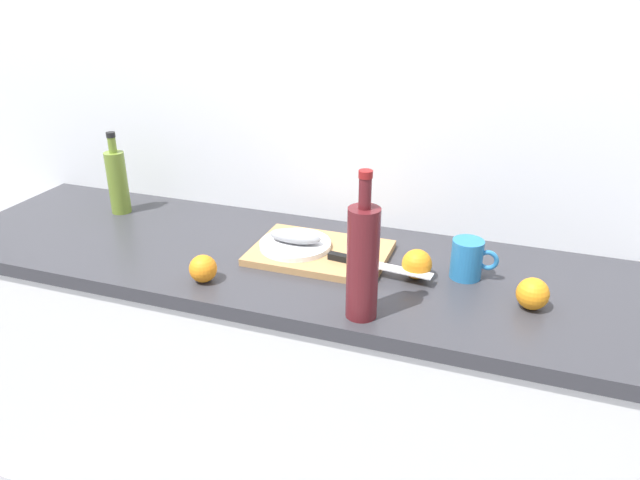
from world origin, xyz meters
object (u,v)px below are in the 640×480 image
(fish_fillet, at_px, (295,236))
(cutting_board, at_px, (320,253))
(orange_0, at_px, (417,264))
(chef_knife, at_px, (366,263))
(coffee_mug_0, at_px, (468,259))
(olive_oil_bottle, at_px, (118,181))
(wine_bottle, at_px, (363,261))
(white_plate, at_px, (295,245))

(fish_fillet, bearing_deg, cutting_board, 4.94)
(fish_fillet, relative_size, orange_0, 1.93)
(chef_knife, height_order, orange_0, orange_0)
(fish_fillet, bearing_deg, chef_knife, -12.10)
(fish_fillet, bearing_deg, coffee_mug_0, 1.92)
(olive_oil_bottle, distance_m, orange_0, 1.03)
(wine_bottle, relative_size, orange_0, 4.52)
(olive_oil_bottle, height_order, coffee_mug_0, olive_oil_bottle)
(cutting_board, bearing_deg, wine_bottle, -53.55)
(fish_fillet, xyz_separation_m, wine_bottle, (0.27, -0.26, 0.09))
(fish_fillet, distance_m, olive_oil_bottle, 0.67)
(chef_knife, xyz_separation_m, orange_0, (0.13, 0.02, 0.01))
(olive_oil_bottle, bearing_deg, coffee_mug_0, -4.31)
(white_plate, bearing_deg, olive_oil_bottle, 171.27)
(chef_knife, distance_m, olive_oil_bottle, 0.90)
(cutting_board, xyz_separation_m, coffee_mug_0, (0.41, 0.01, 0.04))
(orange_0, bearing_deg, olive_oil_bottle, 172.58)
(chef_knife, bearing_deg, coffee_mug_0, 20.30)
(cutting_board, height_order, chef_knife, chef_knife)
(olive_oil_bottle, xyz_separation_m, wine_bottle, (0.93, -0.36, 0.03))
(white_plate, distance_m, fish_fillet, 0.03)
(cutting_board, bearing_deg, fish_fillet, -175.06)
(olive_oil_bottle, distance_m, coffee_mug_0, 1.15)
(cutting_board, distance_m, orange_0, 0.29)
(olive_oil_bottle, distance_m, wine_bottle, 1.00)
(olive_oil_bottle, bearing_deg, wine_bottle, -21.17)
(cutting_board, distance_m, fish_fillet, 0.08)
(coffee_mug_0, bearing_deg, wine_bottle, -127.31)
(wine_bottle, xyz_separation_m, orange_0, (0.09, 0.23, -0.10))
(cutting_board, height_order, wine_bottle, wine_bottle)
(olive_oil_bottle, bearing_deg, white_plate, -8.73)
(fish_fillet, xyz_separation_m, chef_knife, (0.22, -0.05, -0.02))
(wine_bottle, bearing_deg, coffee_mug_0, 52.69)
(white_plate, xyz_separation_m, wine_bottle, (0.27, -0.26, 0.12))
(white_plate, xyz_separation_m, chef_knife, (0.22, -0.05, 0.00))
(cutting_board, height_order, coffee_mug_0, coffee_mug_0)
(wine_bottle, relative_size, coffee_mug_0, 2.92)
(wine_bottle, distance_m, coffee_mug_0, 0.36)
(fish_fillet, bearing_deg, wine_bottle, -43.99)
(cutting_board, height_order, fish_fillet, fish_fillet)
(olive_oil_bottle, height_order, orange_0, olive_oil_bottle)
(fish_fillet, distance_m, chef_knife, 0.23)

